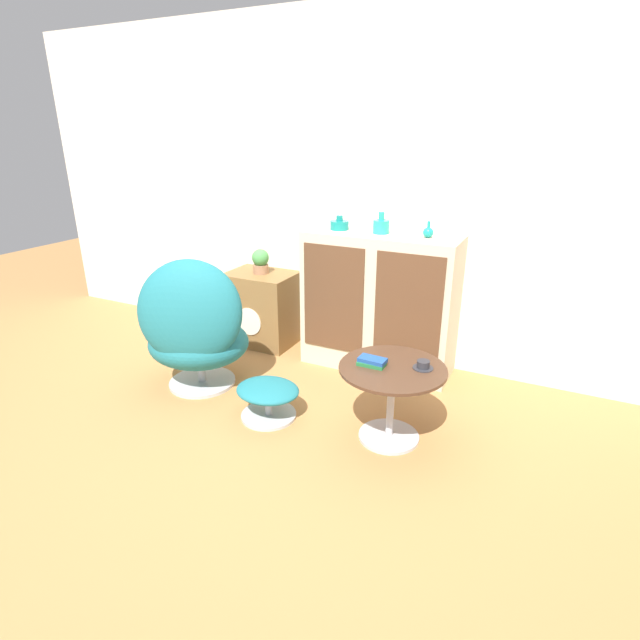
{
  "coord_description": "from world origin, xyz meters",
  "views": [
    {
      "loc": [
        1.49,
        -2.2,
        1.76
      ],
      "look_at": [
        0.1,
        0.61,
        0.55
      ],
      "focal_mm": 28.0,
      "sensor_mm": 36.0,
      "label": 1
    }
  ],
  "objects_px": {
    "tv_console": "(262,308)",
    "vase_leftmost": "(339,225)",
    "ottoman": "(268,394)",
    "vase_inner_left": "(381,226)",
    "potted_plant": "(261,261)",
    "book_stack": "(372,362)",
    "teacup": "(423,365)",
    "egg_chair": "(195,329)",
    "sideboard": "(379,302)",
    "coffee_table": "(391,389)",
    "vase_inner_right": "(428,232)"
  },
  "relations": [
    {
      "from": "tv_console",
      "to": "potted_plant",
      "type": "height_order",
      "value": "potted_plant"
    },
    {
      "from": "tv_console",
      "to": "vase_leftmost",
      "type": "height_order",
      "value": "vase_leftmost"
    },
    {
      "from": "vase_inner_left",
      "to": "potted_plant",
      "type": "distance_m",
      "value": 1.11
    },
    {
      "from": "vase_leftmost",
      "to": "book_stack",
      "type": "height_order",
      "value": "vase_leftmost"
    },
    {
      "from": "ottoman",
      "to": "vase_inner_right",
      "type": "height_order",
      "value": "vase_inner_right"
    },
    {
      "from": "vase_leftmost",
      "to": "potted_plant",
      "type": "xyz_separation_m",
      "value": [
        -0.71,
        -0.0,
        -0.36
      ]
    },
    {
      "from": "potted_plant",
      "to": "vase_inner_left",
      "type": "bearing_deg",
      "value": 0.05
    },
    {
      "from": "vase_leftmost",
      "to": "tv_console",
      "type": "bearing_deg",
      "value": -179.87
    },
    {
      "from": "sideboard",
      "to": "vase_inner_right",
      "type": "relative_size",
      "value": 9.93
    },
    {
      "from": "sideboard",
      "to": "teacup",
      "type": "xyz_separation_m",
      "value": [
        0.58,
        -0.84,
        -0.03
      ]
    },
    {
      "from": "sideboard",
      "to": "coffee_table",
      "type": "height_order",
      "value": "sideboard"
    },
    {
      "from": "tv_console",
      "to": "egg_chair",
      "type": "height_order",
      "value": "egg_chair"
    },
    {
      "from": "ottoman",
      "to": "vase_inner_left",
      "type": "relative_size",
      "value": 2.71
    },
    {
      "from": "vase_leftmost",
      "to": "book_stack",
      "type": "bearing_deg",
      "value": -55.75
    },
    {
      "from": "egg_chair",
      "to": "vase_leftmost",
      "type": "bearing_deg",
      "value": 53.57
    },
    {
      "from": "ottoman",
      "to": "teacup",
      "type": "relative_size",
      "value": 3.56
    },
    {
      "from": "sideboard",
      "to": "potted_plant",
      "type": "bearing_deg",
      "value": 179.84
    },
    {
      "from": "sideboard",
      "to": "vase_inner_right",
      "type": "xyz_separation_m",
      "value": [
        0.33,
        0.0,
        0.56
      ]
    },
    {
      "from": "vase_leftmost",
      "to": "potted_plant",
      "type": "bearing_deg",
      "value": -179.93
    },
    {
      "from": "coffee_table",
      "to": "vase_inner_right",
      "type": "height_order",
      "value": "vase_inner_right"
    },
    {
      "from": "potted_plant",
      "to": "book_stack",
      "type": "relative_size",
      "value": 1.25
    },
    {
      "from": "sideboard",
      "to": "vase_leftmost",
      "type": "height_order",
      "value": "vase_leftmost"
    },
    {
      "from": "ottoman",
      "to": "coffee_table",
      "type": "xyz_separation_m",
      "value": [
        0.78,
        0.12,
        0.17
      ]
    },
    {
      "from": "egg_chair",
      "to": "sideboard",
      "type": "bearing_deg",
      "value": 41.98
    },
    {
      "from": "vase_inner_left",
      "to": "book_stack",
      "type": "xyz_separation_m",
      "value": [
        0.31,
        -0.94,
        -0.6
      ]
    },
    {
      "from": "ottoman",
      "to": "coffee_table",
      "type": "height_order",
      "value": "coffee_table"
    },
    {
      "from": "tv_console",
      "to": "ottoman",
      "type": "bearing_deg",
      "value": -56.13
    },
    {
      "from": "tv_console",
      "to": "vase_leftmost",
      "type": "bearing_deg",
      "value": 0.13
    },
    {
      "from": "sideboard",
      "to": "teacup",
      "type": "bearing_deg",
      "value": -55.65
    },
    {
      "from": "tv_console",
      "to": "ottoman",
      "type": "relative_size",
      "value": 1.49
    },
    {
      "from": "vase_inner_left",
      "to": "vase_inner_right",
      "type": "distance_m",
      "value": 0.34
    },
    {
      "from": "coffee_table",
      "to": "vase_leftmost",
      "type": "xyz_separation_m",
      "value": [
        -0.75,
        0.91,
        0.75
      ]
    },
    {
      "from": "coffee_table",
      "to": "vase_inner_right",
      "type": "bearing_deg",
      "value": 95.25
    },
    {
      "from": "coffee_table",
      "to": "potted_plant",
      "type": "bearing_deg",
      "value": 148.29
    },
    {
      "from": "sideboard",
      "to": "egg_chair",
      "type": "distance_m",
      "value": 1.37
    },
    {
      "from": "vase_inner_left",
      "to": "sideboard",
      "type": "bearing_deg",
      "value": -18.6
    },
    {
      "from": "book_stack",
      "to": "teacup",
      "type": "bearing_deg",
      "value": 18.4
    },
    {
      "from": "ottoman",
      "to": "vase_leftmost",
      "type": "xyz_separation_m",
      "value": [
        0.03,
        1.03,
        0.92
      ]
    },
    {
      "from": "vase_inner_right",
      "to": "ottoman",
      "type": "bearing_deg",
      "value": -124.13
    },
    {
      "from": "egg_chair",
      "to": "vase_leftmost",
      "type": "xyz_separation_m",
      "value": [
        0.68,
        0.92,
        0.63
      ]
    },
    {
      "from": "tv_console",
      "to": "potted_plant",
      "type": "distance_m",
      "value": 0.42
    },
    {
      "from": "potted_plant",
      "to": "vase_inner_right",
      "type": "bearing_deg",
      "value": 0.03
    },
    {
      "from": "sideboard",
      "to": "tv_console",
      "type": "relative_size",
      "value": 1.82
    },
    {
      "from": "ottoman",
      "to": "vase_inner_left",
      "type": "distance_m",
      "value": 1.44
    },
    {
      "from": "coffee_table",
      "to": "sideboard",
      "type": "bearing_deg",
      "value": 114.69
    },
    {
      "from": "egg_chair",
      "to": "vase_inner_right",
      "type": "height_order",
      "value": "vase_inner_right"
    },
    {
      "from": "coffee_table",
      "to": "potted_plant",
      "type": "height_order",
      "value": "potted_plant"
    },
    {
      "from": "vase_inner_left",
      "to": "potted_plant",
      "type": "relative_size",
      "value": 0.76
    },
    {
      "from": "sideboard",
      "to": "coffee_table",
      "type": "distance_m",
      "value": 1.01
    },
    {
      "from": "tv_console",
      "to": "vase_inner_left",
      "type": "xyz_separation_m",
      "value": [
        1.04,
        0.0,
        0.79
      ]
    }
  ]
}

